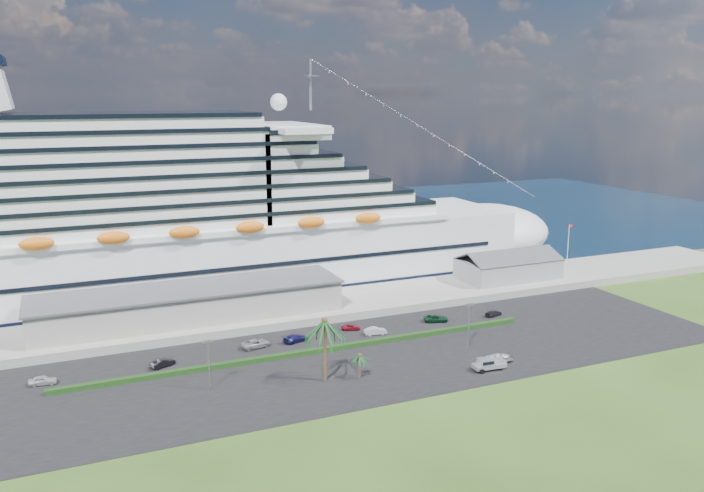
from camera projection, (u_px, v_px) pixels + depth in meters
name	position (u px, v px, depth m)	size (l,w,h in m)	color
ground	(391.00, 381.00, 112.16)	(420.00, 420.00, 0.00)	#2F4717
asphalt_lot	(363.00, 357.00, 122.00)	(140.00, 38.00, 0.12)	black
wharf	(308.00, 307.00, 147.80)	(240.00, 20.00, 1.80)	gray
water	(216.00, 235.00, 228.62)	(420.00, 160.00, 0.02)	#0B1C33
cruise_ship	(183.00, 224.00, 157.52)	(191.00, 38.00, 54.00)	silver
terminal_building	(190.00, 303.00, 137.21)	(61.00, 15.00, 6.30)	gray
port_shed	(508.00, 268.00, 167.21)	(24.00, 12.31, 7.37)	gray
flagpole	(568.00, 246.00, 173.37)	(1.08, 0.16, 12.00)	silver
hedge	(311.00, 352.00, 123.27)	(88.00, 1.10, 0.90)	black
lamp_post_left	(208.00, 359.00, 107.31)	(1.60, 0.35, 8.27)	gray
lamp_post_right	(469.00, 319.00, 125.93)	(1.60, 0.35, 8.27)	gray
palm_tall	(325.00, 328.00, 109.87)	(8.82, 8.82, 11.13)	#47301E
palm_short	(360.00, 358.00, 111.86)	(3.53, 3.53, 4.56)	#47301E
parked_car_0	(43.00, 380.00, 110.14)	(1.74, 4.33, 1.48)	#B5B5B7
parked_car_1	(163.00, 363.00, 117.36)	(1.51, 4.32, 1.42)	black
parked_car_2	(256.00, 344.00, 126.33)	(2.50, 5.43, 1.51)	#94969C
parked_car_3	(296.00, 338.00, 129.19)	(2.08, 5.12, 1.49)	#171448
parked_car_4	(351.00, 327.00, 135.69)	(1.50, 3.72, 1.27)	maroon
parked_car_5	(376.00, 331.00, 133.17)	(1.54, 4.40, 1.45)	silver
parked_car_6	(436.00, 318.00, 140.69)	(2.31, 5.01, 1.39)	#0E381F
parked_car_7	(493.00, 313.00, 144.35)	(1.72, 4.24, 1.23)	black
pickup_truck	(489.00, 364.00, 115.99)	(5.96, 2.61, 2.05)	black
boat_trailer	(500.00, 357.00, 118.86)	(5.81, 3.72, 1.68)	gray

